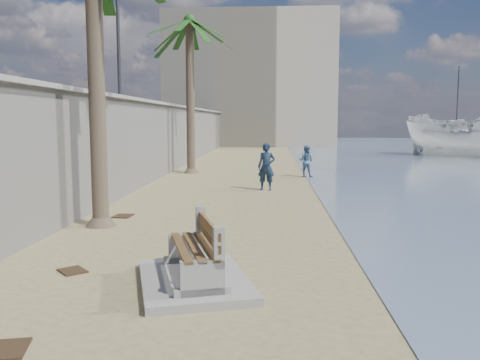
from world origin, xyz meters
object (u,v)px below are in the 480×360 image
object	(u,v)px
boat_cruiser	(470,132)
person_b	(306,159)
palm_back	(190,23)
yacht_far	(441,145)
sailboat_west	(455,142)
bench_far	(194,258)
person_a	(266,163)

from	to	relation	value
boat_cruiser	person_b	bearing A→B (deg)	176.20
palm_back	yacht_far	bearing A→B (deg)	49.80
boat_cruiser	sailboat_west	distance (m)	19.61
bench_far	person_b	size ratio (longest dim) A/B	1.71
person_b	sailboat_west	bearing A→B (deg)	-98.67
palm_back	boat_cruiser	bearing A→B (deg)	34.87
person_b	boat_cruiser	size ratio (longest dim) A/B	0.38
person_a	yacht_far	world-z (taller)	person_a
person_a	boat_cruiser	size ratio (longest dim) A/B	0.48
palm_back	person_a	bearing A→B (deg)	-58.13
palm_back	person_b	xyz separation A→B (m)	(5.87, -1.49, -6.78)
palm_back	person_b	size ratio (longest dim) A/B	5.09
palm_back	sailboat_west	xyz separation A→B (m)	(24.85, 32.18, -7.31)
palm_back	sailboat_west	distance (m)	41.31
sailboat_west	yacht_far	bearing A→B (deg)	-118.09
person_a	sailboat_west	bearing A→B (deg)	71.14
bench_far	yacht_far	bearing A→B (deg)	67.20
sailboat_west	person_b	bearing A→B (deg)	-119.41
bench_far	palm_back	xyz separation A→B (m)	(-2.88, 18.06, 7.17)
person_b	person_a	bearing A→B (deg)	89.75
palm_back	yacht_far	xyz separation A→B (m)	(20.84, 24.66, -7.29)
person_b	yacht_far	world-z (taller)	person_b
person_b	boat_cruiser	bearing A→B (deg)	-111.20
bench_far	person_a	world-z (taller)	person_a
person_a	person_b	bearing A→B (deg)	78.56
palm_back	person_a	xyz separation A→B (m)	(3.99, -6.41, -6.57)
yacht_far	bench_far	bearing A→B (deg)	172.06
sailboat_west	bench_far	bearing A→B (deg)	-113.62
person_b	sailboat_west	world-z (taller)	sailboat_west
bench_far	boat_cruiser	size ratio (longest dim) A/B	0.65
yacht_far	sailboat_west	bearing A→B (deg)	-13.22
person_a	sailboat_west	xyz separation A→B (m)	(20.86, 38.59, -0.74)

